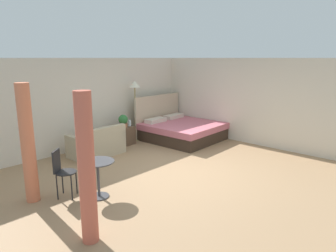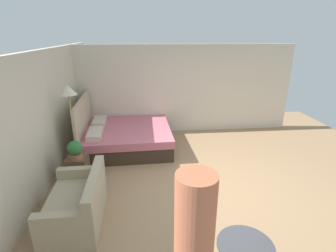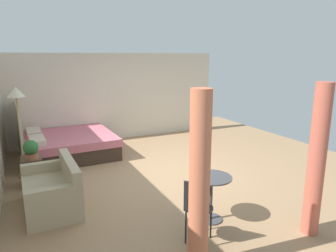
% 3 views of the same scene
% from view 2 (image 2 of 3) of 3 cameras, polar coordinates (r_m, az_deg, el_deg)
% --- Properties ---
extents(ground_plane, '(9.37, 9.19, 0.02)m').
position_cam_2_polar(ground_plane, '(5.09, 9.17, -13.74)').
color(ground_plane, '#9E7A56').
extents(wall_back, '(9.37, 0.12, 2.50)m').
position_cam_2_polar(wall_back, '(4.77, -28.73, -1.48)').
color(wall_back, beige).
rests_on(wall_back, ground).
extents(wall_right, '(0.12, 6.19, 2.50)m').
position_cam_2_polar(wall_right, '(7.52, 3.79, 8.10)').
color(wall_right, beige).
rests_on(wall_right, ground).
extents(bed, '(2.12, 2.21, 1.32)m').
position_cam_2_polar(bed, '(6.67, -9.50, -2.28)').
color(bed, '#38281E').
rests_on(bed, ground).
extents(couch, '(1.37, 0.82, 0.79)m').
position_cam_2_polar(couch, '(4.40, -19.33, -16.16)').
color(couch, tan).
rests_on(couch, ground).
extents(nightstand, '(0.45, 0.37, 0.54)m').
position_cam_2_polar(nightstand, '(5.44, -19.22, -8.91)').
color(nightstand, brown).
rests_on(nightstand, ground).
extents(potted_plant, '(0.27, 0.27, 0.36)m').
position_cam_2_polar(potted_plant, '(5.15, -19.87, -4.98)').
color(potted_plant, '#935B3D').
rests_on(potted_plant, nightstand).
extents(vase, '(0.09, 0.09, 0.18)m').
position_cam_2_polar(vase, '(5.38, -19.04, -4.94)').
color(vase, silver).
rests_on(vase, nightstand).
extents(floor_lamp, '(0.34, 0.34, 1.84)m').
position_cam_2_polar(floor_lamp, '(5.48, -21.02, 5.79)').
color(floor_lamp, '#99844C').
rests_on(floor_lamp, ground).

